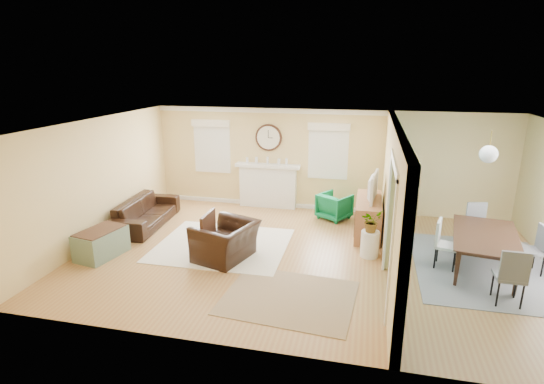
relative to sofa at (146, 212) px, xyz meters
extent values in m
plane|color=#A46D3E|center=(3.99, -0.91, -0.32)|extent=(9.00, 9.00, 0.00)
cube|color=#E8C87A|center=(3.99, 2.09, 0.98)|extent=(9.00, 0.02, 2.60)
cube|color=#E8C87A|center=(3.99, -3.91, 0.98)|extent=(9.00, 0.02, 2.60)
cube|color=#E8C87A|center=(-0.51, -0.91, 0.98)|extent=(0.02, 6.00, 2.60)
cube|color=white|center=(3.99, -0.91, 2.28)|extent=(9.00, 6.00, 0.02)
cube|color=#E8C87A|center=(5.49, 0.49, 0.98)|extent=(0.12, 3.20, 2.60)
cube|color=#E8C87A|center=(5.49, -3.41, 0.98)|extent=(0.12, 1.00, 2.60)
cube|color=#E8C87A|center=(5.49, -2.01, 2.08)|extent=(0.12, 1.80, 0.40)
cube|color=white|center=(5.42, -1.11, 0.78)|extent=(0.04, 0.12, 2.20)
cube|color=white|center=(5.42, -2.91, 0.78)|extent=(0.04, 0.12, 2.20)
cube|color=white|center=(5.42, -2.01, 1.88)|extent=(0.04, 1.92, 0.12)
cube|color=#77BEB9|center=(5.56, -0.91, 0.98)|extent=(0.02, 6.00, 2.60)
cube|color=white|center=(2.49, 1.97, 0.23)|extent=(1.50, 0.24, 1.10)
cube|color=white|center=(2.49, 1.94, 0.81)|extent=(1.70, 0.30, 0.08)
cube|color=black|center=(2.49, 2.07, 0.18)|extent=(0.85, 0.02, 0.75)
cube|color=gold|center=(2.49, 1.96, 0.10)|extent=(0.85, 0.02, 0.62)
cylinder|color=#4A2B1E|center=(2.49, 2.06, 1.53)|extent=(0.70, 0.06, 0.70)
cylinder|color=silver|center=(2.49, 2.02, 1.53)|extent=(0.60, 0.01, 0.60)
cube|color=black|center=(2.49, 2.02, 1.63)|extent=(0.02, 0.01, 0.20)
cube|color=black|center=(2.55, 2.02, 1.53)|extent=(0.12, 0.01, 0.02)
cube|color=white|center=(0.94, 2.07, 1.23)|extent=(0.90, 0.03, 1.30)
cube|color=white|center=(0.94, 2.04, 1.23)|extent=(1.00, 0.04, 1.40)
cube|color=white|center=(0.94, 2.00, 1.86)|extent=(1.05, 0.10, 0.18)
cube|color=white|center=(4.04, 2.07, 1.23)|extent=(0.90, 0.03, 1.30)
cube|color=white|center=(4.04, 2.04, 1.23)|extent=(1.00, 0.04, 1.40)
cube|color=white|center=(4.04, 2.00, 1.86)|extent=(1.05, 0.10, 0.18)
cylinder|color=gold|center=(6.99, -0.91, 2.13)|extent=(0.02, 0.02, 0.30)
sphere|color=white|center=(6.99, -0.91, 1.88)|extent=(0.30, 0.30, 0.30)
cube|color=white|center=(2.15, -0.75, -0.31)|extent=(2.71, 2.35, 0.01)
cube|color=tan|center=(3.91, -2.51, -0.31)|extent=(2.22, 1.87, 0.01)
cube|color=gray|center=(7.24, -0.71, -0.31)|extent=(2.44, 3.05, 0.01)
imported|color=black|center=(0.00, 0.00, 0.00)|extent=(0.99, 2.22, 0.63)
imported|color=black|center=(2.44, -1.34, 0.05)|extent=(1.27, 1.37, 0.73)
imported|color=#0F6C39|center=(4.30, 1.43, 0.00)|extent=(0.95, 0.96, 0.64)
cube|color=gray|center=(0.00, -1.77, -0.05)|extent=(0.76, 1.06, 0.54)
cube|color=#4A2B1E|center=(0.00, -1.77, 0.23)|extent=(0.72, 1.01, 0.02)
cube|color=#A46B44|center=(5.11, 0.62, 0.08)|extent=(0.54, 1.63, 0.80)
cube|color=#4A2B1E|center=(4.84, 0.13, 0.23)|extent=(0.01, 0.44, 0.22)
cube|color=#4A2B1E|center=(4.84, 0.13, -0.04)|extent=(0.01, 0.44, 0.22)
cube|color=#4A2B1E|center=(4.84, 0.62, 0.23)|extent=(0.01, 0.44, 0.22)
cube|color=#4A2B1E|center=(4.84, 0.62, -0.04)|extent=(0.01, 0.44, 0.22)
cube|color=#4A2B1E|center=(4.84, 1.11, 0.23)|extent=(0.01, 0.44, 0.22)
cube|color=#4A2B1E|center=(4.84, 1.11, -0.04)|extent=(0.01, 0.44, 0.22)
imported|color=black|center=(5.09, 0.62, 0.78)|extent=(0.25, 1.04, 0.59)
cylinder|color=white|center=(5.17, -0.61, -0.05)|extent=(0.36, 0.36, 0.53)
imported|color=#337F33|center=(5.17, -0.61, 0.43)|extent=(0.53, 0.53, 0.44)
imported|color=#4A2B1E|center=(7.24, -0.71, 0.03)|extent=(1.40, 2.10, 0.68)
cube|color=gray|center=(7.33, 0.35, 0.12)|extent=(0.48, 0.48, 0.05)
cube|color=gray|center=(7.33, 0.35, 0.36)|extent=(0.41, 0.13, 0.48)
cylinder|color=black|center=(7.46, 0.54, -0.11)|extent=(0.03, 0.03, 0.41)
cylinder|color=black|center=(7.52, 0.22, -0.11)|extent=(0.03, 0.03, 0.41)
cylinder|color=black|center=(7.14, 0.48, -0.11)|extent=(0.03, 0.03, 0.41)
cylinder|color=black|center=(7.20, 0.16, -0.11)|extent=(0.03, 0.03, 0.41)
cube|color=gray|center=(7.29, -1.89, 0.14)|extent=(0.43, 0.43, 0.05)
cube|color=gray|center=(7.29, -1.89, 0.39)|extent=(0.42, 0.06, 0.50)
cylinder|color=black|center=(7.12, -2.06, -0.10)|extent=(0.03, 0.03, 0.42)
cylinder|color=black|center=(7.13, -1.71, -0.10)|extent=(0.03, 0.03, 0.42)
cylinder|color=black|center=(7.46, -2.06, -0.10)|extent=(0.03, 0.03, 0.42)
cylinder|color=black|center=(7.47, -1.72, -0.10)|extent=(0.03, 0.03, 0.42)
cube|color=white|center=(6.55, -0.78, 0.11)|extent=(0.50, 0.50, 0.05)
cube|color=white|center=(6.55, -0.78, 0.35)|extent=(0.16, 0.40, 0.48)
cylinder|color=black|center=(6.43, -0.58, -0.12)|extent=(0.03, 0.03, 0.40)
cylinder|color=black|center=(6.75, -0.67, -0.12)|extent=(0.03, 0.03, 0.40)
cylinder|color=black|center=(6.35, -0.90, -0.12)|extent=(0.03, 0.03, 0.40)
cylinder|color=black|center=(6.66, -0.98, -0.12)|extent=(0.03, 0.03, 0.40)
cube|color=gray|center=(7.99, -0.68, 0.11)|extent=(0.45, 0.45, 0.05)
cube|color=gray|center=(7.99, -0.68, 0.35)|extent=(0.10, 0.40, 0.48)
cylinder|color=black|center=(8.17, -0.82, -0.12)|extent=(0.03, 0.03, 0.40)
cylinder|color=black|center=(7.84, -0.86, -0.12)|extent=(0.03, 0.03, 0.40)
cylinder|color=black|center=(8.13, -0.50, -0.12)|extent=(0.03, 0.03, 0.40)
cylinder|color=black|center=(7.80, -0.53, -0.12)|extent=(0.03, 0.03, 0.40)
camera|label=1|loc=(5.00, -8.54, 3.30)|focal=28.00mm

